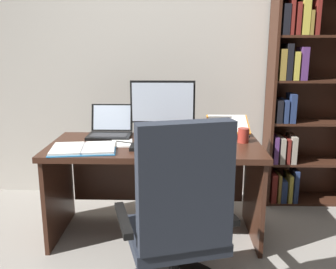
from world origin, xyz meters
The scene contains 13 objects.
wall_back centered at (0.00, 1.86, 1.37)m, with size 5.67×0.12×2.75m, color #B2ADA3.
desk centered at (-0.08, 1.03, 0.52)m, with size 1.53×0.72×0.71m.
bookshelf centered at (1.17, 1.63, 1.14)m, with size 0.76×0.30×2.23m.
office_chair centered at (0.09, 0.15, 0.45)m, with size 0.69×0.61×1.07m.
monitor centered at (-0.04, 1.19, 0.94)m, with size 0.50×0.16×0.44m.
laptop centered at (-0.45, 1.19, 0.77)m, with size 0.33×0.29×0.24m.
keyboard centered at (-0.04, 0.83, 0.73)m, with size 0.42×0.15×0.02m, color black.
computer_mouse centered at (0.26, 0.83, 0.73)m, with size 0.06×0.10×0.04m, color black.
reading_stand_with_book centered at (0.48, 1.26, 0.79)m, with size 0.33×0.30×0.14m.
open_binder centered at (-0.56, 0.78, 0.73)m, with size 0.48×0.37×0.02m.
notepad centered at (-0.32, 0.95, 0.72)m, with size 0.15×0.21×0.01m, color silver.
pen centered at (-0.30, 0.95, 0.73)m, with size 0.01×0.01×0.14m, color black.
coffee_mug centered at (0.56, 1.02, 0.77)m, with size 0.08×0.08×0.11m, color maroon.
Camera 1 is at (0.08, -1.66, 1.42)m, focal length 39.97 mm.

